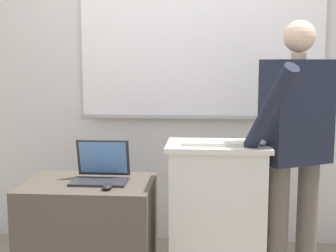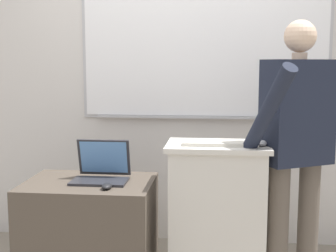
% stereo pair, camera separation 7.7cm
% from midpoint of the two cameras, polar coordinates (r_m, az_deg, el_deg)
% --- Properties ---
extents(back_wall, '(6.40, 0.17, 2.91)m').
position_cam_midpoint_polar(back_wall, '(3.77, -0.13, 7.91)').
color(back_wall, silver).
rests_on(back_wall, ground_plane).
extents(lectern_podium, '(0.63, 0.41, 0.96)m').
position_cam_midpoint_polar(lectern_podium, '(2.99, 5.21, -11.14)').
color(lectern_podium, beige).
rests_on(lectern_podium, ground_plane).
extents(side_desk, '(0.80, 0.58, 0.71)m').
position_cam_midpoint_polar(side_desk, '(3.10, -10.24, -13.06)').
color(side_desk, '#4C4238').
rests_on(side_desk, ground_plane).
extents(person_presenter, '(0.59, 0.70, 1.70)m').
position_cam_midpoint_polar(person_presenter, '(2.94, 14.59, -1.67)').
color(person_presenter, brown).
rests_on(person_presenter, ground_plane).
extents(laptop, '(0.34, 0.27, 0.25)m').
position_cam_midpoint_polar(laptop, '(3.00, -8.87, -5.22)').
color(laptop, '#28282D').
rests_on(laptop, side_desk).
extents(wireless_keyboard, '(0.42, 0.13, 0.02)m').
position_cam_midpoint_polar(wireless_keyboard, '(2.82, 5.27, -2.12)').
color(wireless_keyboard, beige).
rests_on(wireless_keyboard, lectern_podium).
extents(computer_mouse_by_laptop, '(0.06, 0.10, 0.03)m').
position_cam_midpoint_polar(computer_mouse_by_laptop, '(2.80, -8.20, -7.32)').
color(computer_mouse_by_laptop, black).
rests_on(computer_mouse_by_laptop, side_desk).
extents(computer_mouse_by_keyboard, '(0.06, 0.10, 0.03)m').
position_cam_midpoint_polar(computer_mouse_by_keyboard, '(2.84, 10.58, -2.01)').
color(computer_mouse_by_keyboard, '#BCBCC1').
rests_on(computer_mouse_by_keyboard, lectern_podium).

